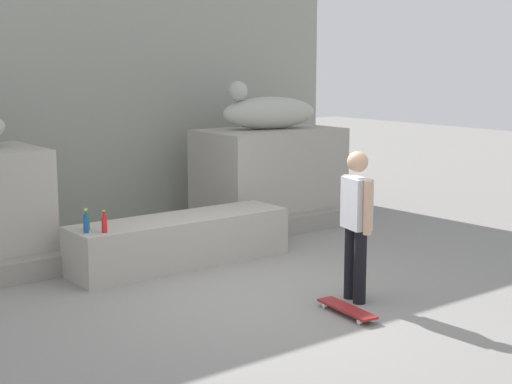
% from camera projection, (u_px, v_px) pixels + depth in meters
% --- Properties ---
extents(ground_plane, '(40.00, 40.00, 0.00)m').
position_uv_depth(ground_plane, '(260.00, 295.00, 8.57)').
color(ground_plane, gray).
extents(facade_wall, '(9.69, 0.60, 5.08)m').
position_uv_depth(facade_wall, '(74.00, 66.00, 11.87)').
color(facade_wall, gray).
rests_on(facade_wall, ground_plane).
extents(pedestal_right, '(2.26, 1.37, 1.54)m').
position_uv_depth(pedestal_right, '(269.00, 176.00, 12.29)').
color(pedestal_right, '#A39E93').
rests_on(pedestal_right, ground_plane).
extents(statue_reclining_right, '(1.69, 0.92, 0.78)m').
position_uv_depth(statue_reclining_right, '(267.00, 111.00, 12.09)').
color(statue_reclining_right, '#B1B2A6').
rests_on(statue_reclining_right, pedestal_right).
extents(ledge_block, '(2.97, 0.80, 0.63)m').
position_uv_depth(ledge_block, '(181.00, 241.00, 9.83)').
color(ledge_block, '#A39E93').
rests_on(ledge_block, ground_plane).
extents(skater, '(0.28, 0.53, 1.67)m').
position_uv_depth(skater, '(356.00, 219.00, 8.22)').
color(skater, black).
rests_on(skater, ground_plane).
extents(skateboard, '(0.29, 0.82, 0.08)m').
position_uv_depth(skateboard, '(347.00, 309.00, 7.90)').
color(skateboard, maroon).
rests_on(skateboard, ground_plane).
extents(bottle_blue, '(0.06, 0.06, 0.28)m').
position_uv_depth(bottle_blue, '(86.00, 224.00, 8.85)').
color(bottle_blue, '#194C99').
rests_on(bottle_blue, ledge_block).
extents(bottle_green, '(0.08, 0.08, 0.26)m').
position_uv_depth(bottle_green, '(86.00, 221.00, 9.01)').
color(bottle_green, '#1E722D').
rests_on(bottle_green, ledge_block).
extents(bottle_red, '(0.07, 0.07, 0.27)m').
position_uv_depth(bottle_red, '(104.00, 224.00, 8.87)').
color(bottle_red, red).
rests_on(bottle_red, ledge_block).
extents(stair_step, '(7.29, 0.50, 0.27)m').
position_uv_depth(stair_step, '(157.00, 245.00, 10.34)').
color(stair_step, gray).
rests_on(stair_step, ground_plane).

